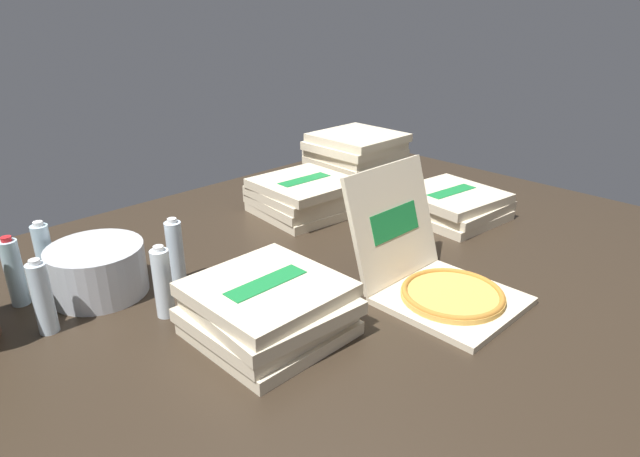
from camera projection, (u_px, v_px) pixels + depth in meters
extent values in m
cube|color=#2D2319|center=(331.00, 276.00, 2.02)|extent=(3.20, 2.40, 0.02)
cube|color=beige|center=(452.00, 300.00, 1.81)|extent=(0.41, 0.41, 0.02)
cylinder|color=gold|center=(452.00, 295.00, 1.80)|extent=(0.34, 0.34, 0.02)
torus|color=#B1712A|center=(453.00, 293.00, 1.80)|extent=(0.34, 0.34, 0.02)
cube|color=beige|center=(393.00, 222.00, 1.90)|extent=(0.41, 0.14, 0.39)
cube|color=#197A38|center=(395.00, 222.00, 1.90)|extent=(0.24, 0.03, 0.10)
cube|color=beige|center=(270.00, 328.00, 1.64)|extent=(0.41, 0.41, 0.04)
cube|color=#197A38|center=(269.00, 321.00, 1.63)|extent=(0.27, 0.08, 0.00)
cube|color=beige|center=(265.00, 315.00, 1.63)|extent=(0.41, 0.41, 0.04)
cube|color=beige|center=(271.00, 304.00, 1.61)|extent=(0.43, 0.43, 0.04)
cube|color=beige|center=(267.00, 289.00, 1.61)|extent=(0.41, 0.41, 0.04)
cube|color=#197A38|center=(266.00, 283.00, 1.60)|extent=(0.27, 0.07, 0.00)
cube|color=beige|center=(451.00, 213.00, 2.53)|extent=(0.44, 0.44, 0.04)
cube|color=beige|center=(454.00, 204.00, 2.52)|extent=(0.43, 0.43, 0.04)
cube|color=beige|center=(451.00, 196.00, 2.50)|extent=(0.45, 0.45, 0.04)
cube|color=#197A38|center=(452.00, 191.00, 2.49)|extent=(0.27, 0.10, 0.00)
cube|color=beige|center=(304.00, 209.00, 2.58)|extent=(0.45, 0.45, 0.04)
cube|color=beige|center=(302.00, 200.00, 2.57)|extent=(0.45, 0.45, 0.04)
cube|color=beige|center=(302.00, 192.00, 2.55)|extent=(0.44, 0.44, 0.04)
cube|color=beige|center=(305.00, 184.00, 2.53)|extent=(0.43, 0.43, 0.04)
cube|color=#197A38|center=(304.00, 180.00, 2.52)|extent=(0.27, 0.09, 0.00)
cube|color=beige|center=(354.00, 182.00, 2.96)|extent=(0.42, 0.42, 0.04)
cube|color=beige|center=(357.00, 175.00, 2.93)|extent=(0.41, 0.41, 0.04)
cube|color=beige|center=(357.00, 168.00, 2.91)|extent=(0.41, 0.41, 0.04)
cube|color=#197A38|center=(357.00, 164.00, 2.90)|extent=(0.27, 0.08, 0.00)
cube|color=beige|center=(355.00, 161.00, 2.90)|extent=(0.42, 0.42, 0.04)
cube|color=#197A38|center=(356.00, 157.00, 2.89)|extent=(0.27, 0.08, 0.00)
cube|color=beige|center=(356.00, 153.00, 2.89)|extent=(0.42, 0.42, 0.04)
cube|color=#197A38|center=(356.00, 149.00, 2.88)|extent=(0.27, 0.08, 0.00)
cube|color=beige|center=(355.00, 146.00, 2.86)|extent=(0.41, 0.41, 0.04)
cube|color=beige|center=(358.00, 138.00, 2.85)|extent=(0.41, 0.41, 0.04)
cylinder|color=#B7BABF|center=(98.00, 270.00, 1.85)|extent=(0.32, 0.32, 0.17)
cylinder|color=white|center=(163.00, 283.00, 1.71)|extent=(0.06, 0.06, 0.23)
cylinder|color=white|center=(158.00, 248.00, 1.66)|extent=(0.03, 0.03, 0.02)
cylinder|color=silver|center=(43.00, 299.00, 1.62)|extent=(0.06, 0.06, 0.23)
cylinder|color=white|center=(34.00, 262.00, 1.57)|extent=(0.03, 0.03, 0.02)
cylinder|color=silver|center=(45.00, 256.00, 1.89)|extent=(0.06, 0.06, 0.23)
cylinder|color=white|center=(38.00, 224.00, 1.84)|extent=(0.03, 0.03, 0.02)
cylinder|color=silver|center=(15.00, 273.00, 1.77)|extent=(0.06, 0.06, 0.23)
cylinder|color=red|center=(6.00, 239.00, 1.72)|extent=(0.03, 0.03, 0.02)
cylinder|color=silver|center=(176.00, 252.00, 1.92)|extent=(0.06, 0.06, 0.23)
cylinder|color=white|center=(172.00, 221.00, 1.87)|extent=(0.03, 0.03, 0.02)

